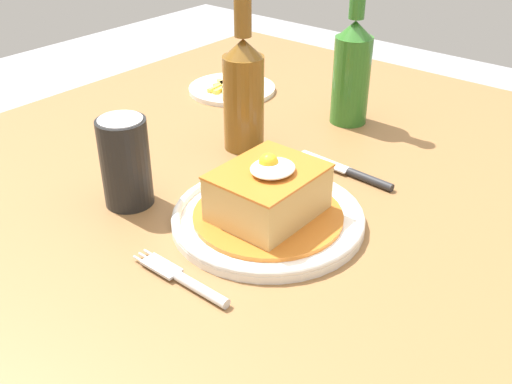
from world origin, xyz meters
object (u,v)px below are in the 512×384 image
knife (356,174)px  soda_can (125,162)px  beer_bottle_amber (244,88)px  side_plate_fries (232,89)px  main_plate (268,218)px  fork (188,282)px  beer_bottle_green (352,67)px

knife → soda_can: 0.33m
beer_bottle_amber → side_plate_fries: (0.17, 0.18, -0.09)m
main_plate → soda_can: (-0.08, 0.18, 0.05)m
fork → knife: size_ratio=0.85×
knife → beer_bottle_green: bearing=35.4°
main_plate → knife: main_plate is taller
main_plate → beer_bottle_green: size_ratio=0.94×
soda_can → beer_bottle_amber: (0.23, -0.01, 0.04)m
knife → side_plate_fries: (0.15, 0.37, -0.00)m
main_plate → beer_bottle_green: (0.35, 0.10, 0.09)m
main_plate → beer_bottle_green: beer_bottle_green is taller
beer_bottle_green → side_plate_fries: size_ratio=1.56×
soda_can → knife: bearing=-38.3°
soda_can → beer_bottle_amber: 0.23m
beer_bottle_amber → beer_bottle_green: size_ratio=1.00×
soda_can → main_plate: bearing=-66.3°
main_plate → beer_bottle_amber: size_ratio=0.94×
main_plate → side_plate_fries: bearing=47.2°
knife → beer_bottle_green: 0.23m
fork → side_plate_fries: side_plate_fries is taller
fork → soda_can: size_ratio=1.14×
knife → side_plate_fries: size_ratio=0.97×
main_plate → knife: 0.18m
soda_can → side_plate_fries: 0.44m
fork → soda_can: (0.08, 0.19, 0.06)m
fork → knife: bearing=-2.3°
beer_bottle_green → knife: bearing=-144.6°
beer_bottle_amber → beer_bottle_green: 0.21m
side_plate_fries → beer_bottle_amber: bearing=-133.8°
fork → side_plate_fries: 0.60m
knife → side_plate_fries: side_plate_fries is taller
beer_bottle_green → soda_can: bearing=168.9°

